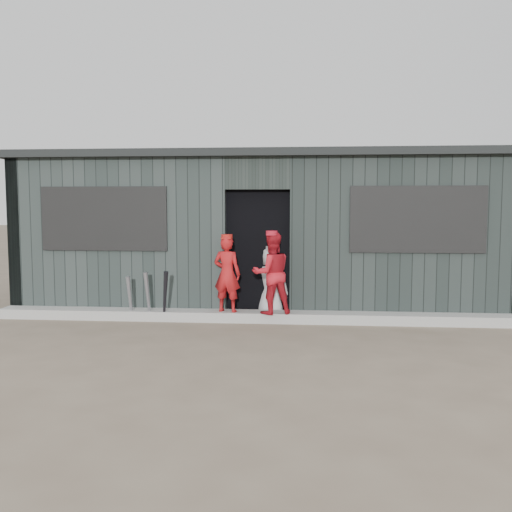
# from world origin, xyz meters

# --- Properties ---
(ground) EXTENTS (80.00, 80.00, 0.00)m
(ground) POSITION_xyz_m (0.00, 0.00, 0.00)
(ground) COLOR brown
(ground) RESTS_ON ground
(curb) EXTENTS (8.00, 0.36, 0.15)m
(curb) POSITION_xyz_m (0.00, 1.82, 0.07)
(curb) COLOR gray
(curb) RESTS_ON ground
(bat_left) EXTENTS (0.10, 0.19, 0.69)m
(bat_left) POSITION_xyz_m (-1.93, 1.72, 0.34)
(bat_left) COLOR gray
(bat_left) RESTS_ON ground
(bat_mid) EXTENTS (0.13, 0.19, 0.75)m
(bat_mid) POSITION_xyz_m (-1.65, 1.72, 0.38)
(bat_mid) COLOR gray
(bat_mid) RESTS_ON ground
(bat_right) EXTENTS (0.18, 0.26, 0.79)m
(bat_right) POSITION_xyz_m (-1.36, 1.62, 0.39)
(bat_right) COLOR black
(bat_right) RESTS_ON ground
(player_red_left) EXTENTS (0.47, 0.36, 1.15)m
(player_red_left) POSITION_xyz_m (-0.44, 1.78, 0.72)
(player_red_left) COLOR #A21416
(player_red_left) RESTS_ON curb
(player_red_right) EXTENTS (0.71, 0.63, 1.21)m
(player_red_right) POSITION_xyz_m (0.24, 1.68, 0.76)
(player_red_right) COLOR #B41621
(player_red_right) RESTS_ON curb
(player_grey_back) EXTENTS (0.61, 0.47, 1.10)m
(player_grey_back) POSITION_xyz_m (0.20, 2.17, 0.55)
(player_grey_back) COLOR #B0B0B0
(player_grey_back) RESTS_ON ground
(dugout) EXTENTS (8.30, 3.30, 2.62)m
(dugout) POSITION_xyz_m (-0.00, 3.50, 1.29)
(dugout) COLOR black
(dugout) RESTS_ON ground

